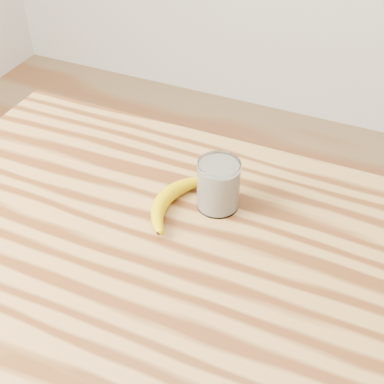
% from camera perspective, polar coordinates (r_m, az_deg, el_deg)
% --- Properties ---
extents(room, '(4.04, 4.04, 2.70)m').
position_cam_1_polar(room, '(0.65, -1.29, 18.49)').
color(room, olive).
rests_on(room, ground).
extents(table, '(1.20, 0.80, 0.90)m').
position_cam_1_polar(table, '(1.02, -0.80, -13.13)').
color(table, '#A3743C').
rests_on(table, ground).
extents(smoothie_glass, '(0.08, 0.08, 0.10)m').
position_cam_1_polar(smoothie_glass, '(1.01, 2.83, 0.73)').
color(smoothie_glass, white).
rests_on(smoothie_glass, table).
extents(banana, '(0.13, 0.26, 0.03)m').
position_cam_1_polar(banana, '(1.04, -2.75, -0.46)').
color(banana, '#C69E00').
rests_on(banana, table).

